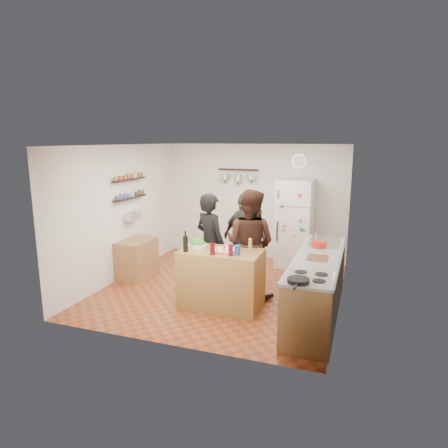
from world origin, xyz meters
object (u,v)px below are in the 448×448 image
at_px(person_left, 210,244).
at_px(counter_run, 317,286).
at_px(prep_island, 221,279).
at_px(red_bowl, 319,244).
at_px(person_back, 245,239).
at_px(side_table, 137,259).
at_px(salad_bowl, 197,246).
at_px(pepper_mill, 250,247).
at_px(wine_bottle, 186,244).
at_px(person_center, 250,244).
at_px(skillet, 298,281).
at_px(fridge, 294,223).
at_px(wall_clock, 299,161).
at_px(salt_canister, 237,250).

distance_m(person_left, counter_run, 1.91).
bearing_deg(prep_island, red_bowl, 25.48).
relative_size(person_back, side_table, 2.12).
relative_size(prep_island, person_back, 0.74).
bearing_deg(salad_bowl, pepper_mill, 0.00).
bearing_deg(wine_bottle, pepper_mill, 15.87).
height_order(prep_island, person_center, person_center).
bearing_deg(skillet, pepper_mill, 129.83).
distance_m(salad_bowl, fridge, 2.67).
bearing_deg(wall_clock, side_table, -142.71).
bearing_deg(wall_clock, salad_bowl, -112.24).
bearing_deg(person_center, pepper_mill, 117.47).
relative_size(wine_bottle, person_back, 0.14).
distance_m(wine_bottle, wall_clock, 3.44).
bearing_deg(person_back, person_center, 140.29).
xyz_separation_m(salad_bowl, red_bowl, (1.82, 0.62, 0.03)).
relative_size(fridge, side_table, 2.25).
relative_size(skillet, fridge, 0.15).
bearing_deg(person_center, counter_run, 171.48).
bearing_deg(salad_bowl, counter_run, 3.64).
bearing_deg(fridge, salt_canister, -98.88).
height_order(person_left, fridge, fridge).
xyz_separation_m(pepper_mill, red_bowl, (0.95, 0.62, -0.03)).
distance_m(skillet, red_bowl, 1.70).
distance_m(pepper_mill, side_table, 2.61).
bearing_deg(fridge, person_left, -118.76).
height_order(pepper_mill, person_left, person_left).
bearing_deg(fridge, salad_bowl, -114.93).
distance_m(wine_bottle, counter_run, 2.07).
height_order(wine_bottle, person_left, person_left).
bearing_deg(wall_clock, prep_island, -104.12).
xyz_separation_m(counter_run, side_table, (-3.44, 0.58, -0.09)).
bearing_deg(person_back, wall_clock, -84.07).
bearing_deg(person_left, wine_bottle, 106.46).
bearing_deg(pepper_mill, wine_bottle, -164.13).
bearing_deg(counter_run, salad_bowl, -176.36).
distance_m(wine_bottle, skillet, 2.03).
distance_m(fridge, wall_clock, 1.29).
distance_m(red_bowl, fridge, 1.93).
relative_size(fridge, wall_clock, 6.00).
bearing_deg(pepper_mill, counter_run, 6.78).
height_order(prep_island, salad_bowl, salad_bowl).
xyz_separation_m(counter_run, fridge, (-0.75, 2.30, 0.45)).
height_order(salt_canister, person_left, person_left).
relative_size(pepper_mill, person_center, 0.10).
bearing_deg(counter_run, prep_island, -173.36).
bearing_deg(salad_bowl, red_bowl, 18.75).
distance_m(wine_bottle, fridge, 2.95).
bearing_deg(person_back, fridge, -88.08).
bearing_deg(person_center, prep_island, 74.15).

